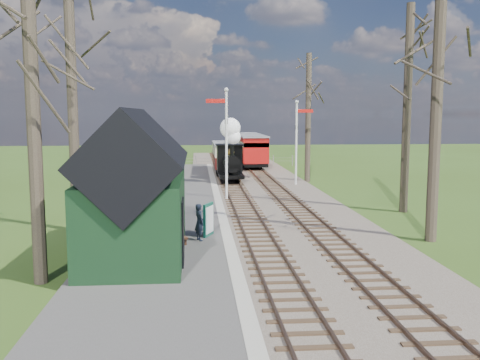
% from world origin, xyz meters
% --- Properties ---
extents(ground, '(140.00, 140.00, 0.00)m').
position_xyz_m(ground, '(0.00, 0.00, 0.00)').
color(ground, '#365019').
rests_on(ground, ground).
extents(distant_hills, '(114.40, 48.00, 22.02)m').
position_xyz_m(distant_hills, '(1.40, 64.38, -16.21)').
color(distant_hills, '#385B23').
rests_on(distant_hills, ground).
extents(ballast_bed, '(8.00, 60.00, 0.10)m').
position_xyz_m(ballast_bed, '(1.30, 22.00, 0.05)').
color(ballast_bed, brown).
rests_on(ballast_bed, ground).
extents(track_near, '(1.60, 60.00, 0.15)m').
position_xyz_m(track_near, '(0.00, 22.00, 0.10)').
color(track_near, brown).
rests_on(track_near, ground).
extents(track_far, '(1.60, 60.00, 0.15)m').
position_xyz_m(track_far, '(2.60, 22.00, 0.10)').
color(track_far, brown).
rests_on(track_far, ground).
extents(platform, '(5.00, 44.00, 0.20)m').
position_xyz_m(platform, '(-3.50, 14.00, 0.10)').
color(platform, '#474442').
rests_on(platform, ground).
extents(coping_strip, '(0.40, 44.00, 0.21)m').
position_xyz_m(coping_strip, '(-1.20, 14.00, 0.10)').
color(coping_strip, '#B2AD9E').
rests_on(coping_strip, ground).
extents(station_shed, '(3.25, 6.30, 4.78)m').
position_xyz_m(station_shed, '(-4.30, 4.00, 2.27)').
color(station_shed, black).
rests_on(station_shed, platform).
extents(semaphore_near, '(1.22, 0.24, 6.22)m').
position_xyz_m(semaphore_near, '(-0.77, 16.00, 3.62)').
color(semaphore_near, silver).
rests_on(semaphore_near, ground).
extents(semaphore_far, '(1.22, 0.24, 5.72)m').
position_xyz_m(semaphore_far, '(4.37, 22.00, 3.35)').
color(semaphore_far, silver).
rests_on(semaphore_far, ground).
extents(bare_trees, '(15.51, 22.39, 12.00)m').
position_xyz_m(bare_trees, '(1.33, 10.10, 5.21)').
color(bare_trees, '#382D23').
rests_on(bare_trees, ground).
extents(fence_line, '(12.60, 0.08, 1.00)m').
position_xyz_m(fence_line, '(0.30, 36.00, 0.55)').
color(fence_line, slate).
rests_on(fence_line, ground).
extents(locomotive, '(1.74, 4.07, 4.36)m').
position_xyz_m(locomotive, '(-0.01, 23.55, 2.02)').
color(locomotive, black).
rests_on(locomotive, ground).
extents(coach, '(2.04, 6.98, 2.14)m').
position_xyz_m(coach, '(0.00, 29.61, 1.48)').
color(coach, black).
rests_on(coach, ground).
extents(red_carriage_a, '(2.26, 5.59, 2.37)m').
position_xyz_m(red_carriage_a, '(2.60, 33.37, 1.62)').
color(red_carriage_a, black).
rests_on(red_carriage_a, ground).
extents(red_carriage_b, '(2.26, 5.59, 2.37)m').
position_xyz_m(red_carriage_b, '(2.60, 38.87, 1.62)').
color(red_carriage_b, black).
rests_on(red_carriage_b, ground).
extents(sign_board, '(0.41, 0.82, 1.25)m').
position_xyz_m(sign_board, '(-1.90, 6.72, 0.82)').
color(sign_board, '#104C3B').
rests_on(sign_board, platform).
extents(bench, '(1.02, 1.61, 0.89)m').
position_xyz_m(bench, '(-3.27, 5.83, 0.62)').
color(bench, '#452718').
rests_on(bench, platform).
extents(person, '(0.49, 0.58, 1.36)m').
position_xyz_m(person, '(-2.26, 6.00, 0.88)').
color(person, black).
rests_on(person, platform).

